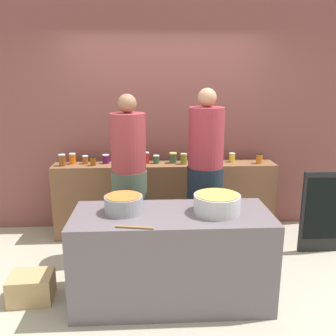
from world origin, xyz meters
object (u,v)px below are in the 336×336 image
preserve_jar_6 (137,158)px  chalkboard_sign (321,212)px  preserve_jar_2 (85,160)px  preserve_jar_4 (106,159)px  preserve_jar_13 (232,157)px  cook_in_cap (205,184)px  preserve_jar_3 (93,161)px  preserve_jar_5 (128,158)px  wooden_spoon (134,227)px  preserve_jar_14 (259,158)px  preserve_jar_12 (218,159)px  preserve_jar_1 (73,159)px  preserve_jar_11 (198,158)px  preserve_jar_7 (146,158)px  preserve_jar_8 (156,159)px  preserve_jar_10 (184,159)px  bread_crate (31,287)px  preserve_jar_0 (62,160)px  cook_with_tongs (129,187)px  cooking_pot_center (217,204)px  preserve_jar_9 (173,158)px  cooking_pot_left (124,204)px

preserve_jar_6 → chalkboard_sign: (2.07, -0.57, -0.51)m
preserve_jar_2 → preserve_jar_6: (0.63, -0.05, 0.02)m
preserve_jar_2 → preserve_jar_4: bearing=2.2°
preserve_jar_13 → cook_in_cap: cook_in_cap is taller
cook_in_cap → chalkboard_sign: 1.37m
preserve_jar_3 → preserve_jar_5: bearing=12.3°
preserve_jar_6 → wooden_spoon: 1.70m
preserve_jar_14 → chalkboard_sign: (0.58, -0.52, -0.50)m
preserve_jar_12 → chalkboard_sign: (1.09, -0.51, -0.51)m
preserve_jar_1 → preserve_jar_11: (1.53, 0.01, -0.01)m
preserve_jar_3 → preserve_jar_7: (0.63, 0.08, 0.01)m
preserve_jar_1 → preserve_jar_6: preserve_jar_6 is taller
preserve_jar_8 → cook_in_cap: 0.81m
preserve_jar_5 → preserve_jar_8: bearing=-3.0°
preserve_jar_8 → wooden_spoon: size_ratio=0.34×
preserve_jar_2 → preserve_jar_4: preserve_jar_4 is taller
preserve_jar_1 → preserve_jar_2: bearing=-2.2°
preserve_jar_10 → preserve_jar_6: bearing=177.7°
preserve_jar_14 → bread_crate: size_ratio=0.34×
preserve_jar_0 → preserve_jar_1: 0.14m
preserve_jar_3 → preserve_jar_8: size_ratio=1.15×
preserve_jar_10 → preserve_jar_0: bearing=-179.6°
preserve_jar_2 → preserve_jar_10: bearing=-3.7°
preserve_jar_10 → bread_crate: size_ratio=0.35×
cook_with_tongs → chalkboard_sign: (2.13, 0.00, -0.33)m
preserve_jar_3 → preserve_jar_12: 1.50m
preserve_jar_12 → cook_with_tongs: (-1.05, -0.51, -0.18)m
preserve_jar_14 → preserve_jar_7: bearing=176.5°
preserve_jar_2 → cook_with_tongs: bearing=-47.9°
preserve_jar_10 → wooden_spoon: size_ratio=0.44×
preserve_jar_3 → chalkboard_sign: size_ratio=0.12×
preserve_jar_2 → cooking_pot_center: preserve_jar_2 is taller
preserve_jar_2 → preserve_jar_14: preserve_jar_14 is taller
preserve_jar_12 → cook_in_cap: bearing=-114.1°
preserve_jar_12 → preserve_jar_5: bearing=174.4°
preserve_jar_5 → preserve_jar_12: preserve_jar_12 is taller
preserve_jar_4 → preserve_jar_12: (1.36, -0.12, 0.01)m
preserve_jar_5 → wooden_spoon: preserve_jar_5 is taller
cooking_pot_center → wooden_spoon: size_ratio=1.33×
preserve_jar_12 → preserve_jar_3: bearing=179.4°
preserve_jar_7 → preserve_jar_11: bearing=2.6°
preserve_jar_14 → chalkboard_sign: bearing=-42.2°
wooden_spoon → cook_with_tongs: 1.13m
preserve_jar_2 → preserve_jar_9: preserve_jar_9 is taller
preserve_jar_12 → cooking_pot_center: preserve_jar_12 is taller
wooden_spoon → cooking_pot_center: bearing=23.5°
preserve_jar_4 → bread_crate: preserve_jar_4 is taller
preserve_jar_3 → wooden_spoon: size_ratio=0.39×
preserve_jar_6 → cooking_pot_left: preserve_jar_6 is taller
preserve_jar_14 → cook_with_tongs: cook_with_tongs is taller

